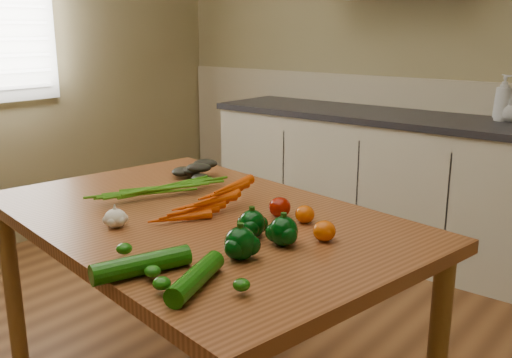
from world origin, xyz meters
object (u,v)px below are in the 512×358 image
object	(u,v)px
tomato_a	(280,207)
tomato_b	(305,214)
table	(199,239)
carrot_bunch	(195,198)
zucchini_a	(196,278)
pepper_c	(240,243)
zucchini_b	(142,265)
garlic_bulb	(115,218)
pepper_b	(284,231)
soap_bottle_a	(503,98)
leafy_greens	(195,166)
pepper_a	(252,224)
soap_bottle_c	(510,109)
tomato_c	(324,231)

from	to	relation	value
tomato_a	tomato_b	xyz separation A→B (m)	(0.10, 0.00, -0.00)
table	carrot_bunch	distance (m)	0.15
table	zucchini_a	bearing A→B (deg)	-36.38
tomato_a	pepper_c	bearing A→B (deg)	-69.69
carrot_bunch	zucchini_b	distance (m)	0.57
garlic_bulb	pepper_b	size ratio (longest dim) A/B	0.83
tomato_b	carrot_bunch	bearing A→B (deg)	-164.09
tomato_a	zucchini_a	xyz separation A→B (m)	(0.16, -0.56, -0.01)
garlic_bulb	tomato_b	size ratio (longest dim) A/B	1.11
soap_bottle_a	zucchini_b	bearing A→B (deg)	-158.51
leafy_greens	tomato_b	world-z (taller)	leafy_greens
table	tomato_a	distance (m)	0.30
pepper_a	zucchini_a	distance (m)	0.37
soap_bottle_c	pepper_a	world-z (taller)	soap_bottle_c
leafy_greens	zucchini_a	size ratio (longest dim) A/B	0.91
carrot_bunch	pepper_b	world-z (taller)	pepper_b
pepper_b	tomato_c	size ratio (longest dim) A/B	1.25
garlic_bulb	tomato_c	size ratio (longest dim) A/B	1.03
pepper_b	zucchini_b	world-z (taller)	pepper_b
table	tomato_c	bearing A→B (deg)	16.24
soap_bottle_c	zucchini_b	world-z (taller)	soap_bottle_c
soap_bottle_c	tomato_c	bearing A→B (deg)	50.98
garlic_bulb	table	bearing A→B (deg)	66.74
pepper_b	pepper_c	distance (m)	0.16
pepper_b	zucchini_a	distance (m)	0.36
tomato_a	zucchini_a	size ratio (longest dim) A/B	0.31
carrot_bunch	pepper_a	bearing A→B (deg)	-6.46
tomato_a	pepper_b	bearing A→B (deg)	-50.91
soap_bottle_a	tomato_b	size ratio (longest dim) A/B	4.16
soap_bottle_a	pepper_c	bearing A→B (deg)	-155.64
soap_bottle_c	carrot_bunch	world-z (taller)	soap_bottle_c
zucchini_b	tomato_b	bearing A→B (deg)	80.91
pepper_c	tomato_a	xyz separation A→B (m)	(-0.13, 0.35, -0.01)
leafy_greens	tomato_a	distance (m)	0.61
pepper_b	tomato_a	size ratio (longest dim) A/B	1.16
soap_bottle_c	tomato_c	world-z (taller)	soap_bottle_c
pepper_b	zucchini_b	bearing A→B (deg)	-111.84
pepper_a	tomato_b	bearing A→B (deg)	76.06
tomato_c	zucchini_b	xyz separation A→B (m)	(-0.23, -0.50, -0.00)
zucchini_a	carrot_bunch	bearing A→B (deg)	135.04
soap_bottle_a	zucchini_b	xyz separation A→B (m)	(-0.12, -2.55, -0.20)
tomato_b	tomato_c	world-z (taller)	tomato_c
table	carrot_bunch	size ratio (longest dim) A/B	5.88
soap_bottle_a	carrot_bunch	size ratio (longest dim) A/B	0.94
table	soap_bottle_c	xyz separation A→B (m)	(0.40, 2.11, 0.26)
carrot_bunch	zucchini_a	xyz separation A→B (m)	(0.45, -0.45, -0.01)
zucchini_b	tomato_c	bearing A→B (deg)	65.03
pepper_c	carrot_bunch	bearing A→B (deg)	149.50
soap_bottle_c	leafy_greens	size ratio (longest dim) A/B	0.68
soap_bottle_c	pepper_c	size ratio (longest dim) A/B	1.63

